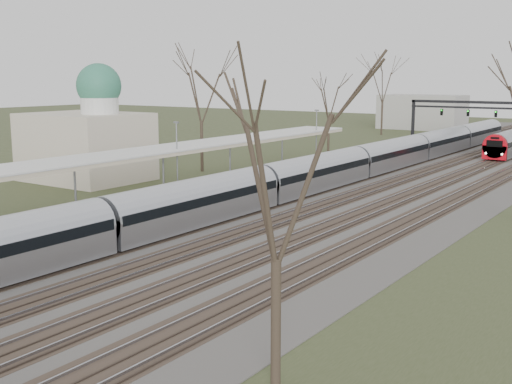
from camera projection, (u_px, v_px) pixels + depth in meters
track_bed at (397, 178)px, 58.51m from camera, size 24.00×160.00×0.22m
platform at (195, 190)px, 49.51m from camera, size 3.50×69.00×1.00m
canopy at (153, 152)px, 45.25m from camera, size 4.10×50.00×3.11m
dome_building at (88, 139)px, 56.45m from camera, size 10.00×8.00×10.30m
signal_gantry at (491, 110)px, 81.88m from camera, size 21.00×0.59×6.08m
tree_west_far at (201, 89)px, 61.13m from camera, size 5.50×5.50×11.33m
tree_east_near at (277, 172)px, 17.87m from camera, size 4.50×4.50×9.27m
train_near at (355, 164)px, 57.36m from camera, size 2.62×90.21×3.05m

